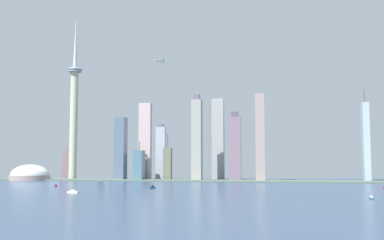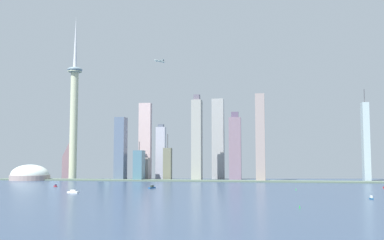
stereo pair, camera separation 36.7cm
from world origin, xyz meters
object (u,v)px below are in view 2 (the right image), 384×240
(airplane, at_px, (159,61))
(skyscraper_2, at_px, (144,169))
(stadium_dome, at_px, (30,176))
(skyscraper_9, at_px, (69,151))
(skyscraper_1, at_px, (139,165))
(skyscraper_7, at_px, (121,149))
(skyscraper_4, at_px, (145,141))
(skyscraper_6, at_px, (235,147))
(boat_4, at_px, (384,187))
(skyscraper_10, at_px, (161,153))
(skyscraper_0, at_px, (197,139))
(channel_buoy_1, at_px, (296,189))
(boat_3, at_px, (152,187))
(skyscraper_12, at_px, (260,137))
(channel_buoy_0, at_px, (300,206))
(skyscraper_13, at_px, (366,142))
(skyscraper_5, at_px, (56,166))
(boat_1, at_px, (371,198))
(skyscraper_11, at_px, (105,167))
(observation_tower, at_px, (74,107))
(boat_2, at_px, (56,186))
(skyscraper_8, at_px, (168,164))
(skyscraper_3, at_px, (218,139))
(boat_0, at_px, (73,192))

(airplane, bearing_deg, skyscraper_2, -92.15)
(stadium_dome, bearing_deg, skyscraper_9, 64.98)
(skyscraper_1, bearing_deg, skyscraper_9, 158.94)
(skyscraper_7, bearing_deg, skyscraper_4, 63.52)
(skyscraper_6, relative_size, boat_4, 21.08)
(skyscraper_10, bearing_deg, skyscraper_0, -31.19)
(boat_4, distance_m, channel_buoy_1, 147.13)
(boat_3, bearing_deg, skyscraper_12, 166.50)
(skyscraper_0, relative_size, channel_buoy_0, 58.54)
(boat_4, bearing_deg, channel_buoy_1, 148.67)
(boat_3, bearing_deg, boat_4, 120.35)
(skyscraper_9, relative_size, skyscraper_13, 0.68)
(skyscraper_5, bearing_deg, channel_buoy_0, -47.70)
(skyscraper_7, xyz_separation_m, boat_1, (408.16, -379.69, -62.67))
(skyscraper_11, relative_size, boat_1, 7.21)
(skyscraper_6, distance_m, airplane, 239.96)
(observation_tower, height_order, airplane, observation_tower)
(boat_2, bearing_deg, skyscraper_4, 114.71)
(skyscraper_0, bearing_deg, skyscraper_2, 172.63)
(skyscraper_8, bearing_deg, skyscraper_9, 168.62)
(stadium_dome, height_order, boat_3, stadium_dome)
(observation_tower, height_order, skyscraper_13, observation_tower)
(skyscraper_10, relative_size, channel_buoy_1, 40.82)
(channel_buoy_0, bearing_deg, skyscraper_7, 124.19)
(skyscraper_2, bearing_deg, skyscraper_4, 104.50)
(skyscraper_13, xyz_separation_m, boat_2, (-510.25, -258.67, -74.69))
(skyscraper_8, height_order, skyscraper_10, skyscraper_10)
(skyscraper_3, relative_size, skyscraper_8, 1.86)
(skyscraper_2, height_order, skyscraper_6, skyscraper_6)
(skyscraper_13, height_order, boat_4, skyscraper_13)
(skyscraper_2, distance_m, boat_1, 541.97)
(channel_buoy_1, bearing_deg, skyscraper_12, 102.63)
(skyscraper_3, relative_size, skyscraper_9, 1.43)
(observation_tower, relative_size, channel_buoy_0, 120.79)
(skyscraper_12, xyz_separation_m, boat_4, (183.45, -168.97, -82.68))
(skyscraper_12, bearing_deg, skyscraper_5, 169.95)
(boat_3, distance_m, airplane, 344.41)
(observation_tower, relative_size, skyscraper_11, 6.04)
(skyscraper_0, distance_m, skyscraper_12, 127.78)
(skyscraper_11, height_order, boat_2, skyscraper_11)
(skyscraper_12, distance_m, channel_buoy_0, 480.91)
(boat_0, relative_size, boat_4, 2.16)
(skyscraper_11, height_order, boat_1, skyscraper_11)
(skyscraper_3, distance_m, boat_3, 355.57)
(stadium_dome, xyz_separation_m, skyscraper_5, (7.53, 99.94, 17.68))
(boat_1, bearing_deg, skyscraper_13, 160.92)
(channel_buoy_0, bearing_deg, boat_1, 52.30)
(boat_3, distance_m, channel_buoy_0, 309.13)
(skyscraper_2, distance_m, channel_buoy_0, 579.37)
(skyscraper_5, height_order, skyscraper_6, skyscraper_6)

